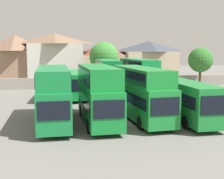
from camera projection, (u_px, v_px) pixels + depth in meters
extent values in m
plane|color=slate|center=(93.00, 93.00, 44.75)|extent=(140.00, 140.00, 0.00)
cube|color=gray|center=(87.00, 82.00, 51.20)|extent=(56.00, 0.50, 1.80)
cube|color=#167C3B|center=(54.00, 103.00, 26.25)|extent=(2.55, 10.69, 2.96)
cube|color=black|center=(54.00, 111.00, 20.98)|extent=(2.23, 0.08, 1.33)
cube|color=black|center=(54.00, 99.00, 26.21)|extent=(2.59, 9.83, 0.93)
cube|color=#167C3B|center=(53.00, 76.00, 26.22)|extent=(2.50, 10.15, 1.51)
cube|color=black|center=(53.00, 76.00, 26.22)|extent=(2.59, 9.62, 1.06)
cylinder|color=black|center=(70.00, 126.00, 23.41)|extent=(0.30, 1.10, 1.10)
cylinder|color=black|center=(38.00, 128.00, 22.98)|extent=(0.30, 1.10, 1.10)
cylinder|color=black|center=(66.00, 110.00, 29.86)|extent=(0.30, 1.10, 1.10)
cylinder|color=black|center=(42.00, 111.00, 29.43)|extent=(0.30, 1.10, 1.10)
cube|color=#148031|center=(98.00, 102.00, 26.45)|extent=(2.61, 10.05, 2.96)
cube|color=black|center=(109.00, 109.00, 21.51)|extent=(2.24, 0.10, 1.33)
cube|color=black|center=(98.00, 98.00, 26.41)|extent=(2.65, 9.25, 0.93)
cube|color=#148031|center=(98.00, 76.00, 26.40)|extent=(2.56, 9.55, 1.63)
cube|color=black|center=(98.00, 76.00, 26.40)|extent=(2.65, 9.05, 1.14)
cylinder|color=black|center=(119.00, 125.00, 23.83)|extent=(0.31, 1.10, 1.10)
cylinder|color=black|center=(89.00, 126.00, 23.37)|extent=(0.31, 1.10, 1.10)
cylinder|color=black|center=(105.00, 110.00, 29.87)|extent=(0.31, 1.10, 1.10)
cylinder|color=black|center=(81.00, 111.00, 29.42)|extent=(0.31, 1.10, 1.10)
cube|color=#1A8031|center=(141.00, 100.00, 27.72)|extent=(3.18, 10.76, 2.98)
cube|color=black|center=(165.00, 106.00, 22.55)|extent=(2.27, 0.21, 1.34)
cube|color=black|center=(141.00, 96.00, 27.68)|extent=(3.17, 9.91, 0.94)
cube|color=#1A8031|center=(140.00, 75.00, 27.70)|extent=(3.10, 10.22, 1.42)
cube|color=black|center=(140.00, 75.00, 27.70)|extent=(3.16, 9.70, 0.99)
cylinder|color=black|center=(168.00, 121.00, 25.01)|extent=(0.36, 1.12, 1.10)
cylinder|color=black|center=(140.00, 123.00, 24.44)|extent=(0.36, 1.12, 1.10)
cylinder|color=black|center=(141.00, 107.00, 31.35)|extent=(0.36, 1.12, 1.10)
cylinder|color=black|center=(119.00, 108.00, 30.77)|extent=(0.36, 1.12, 1.10)
cube|color=#1A7D32|center=(181.00, 98.00, 28.28)|extent=(2.54, 11.98, 3.16)
cube|color=black|center=(215.00, 105.00, 22.38)|extent=(2.19, 0.09, 1.42)
cube|color=black|center=(181.00, 94.00, 28.23)|extent=(2.58, 11.02, 1.00)
cylinder|color=black|center=(212.00, 121.00, 25.05)|extent=(0.30, 1.10, 1.10)
cylinder|color=black|center=(186.00, 122.00, 24.63)|extent=(0.30, 1.10, 1.10)
cylinder|color=black|center=(177.00, 105.00, 32.29)|extent=(0.30, 1.10, 1.10)
cylinder|color=black|center=(156.00, 106.00, 31.86)|extent=(0.30, 1.10, 1.10)
cube|color=#117D35|center=(58.00, 83.00, 40.23)|extent=(3.38, 10.33, 3.18)
cube|color=black|center=(55.00, 85.00, 35.16)|extent=(2.28, 0.26, 1.43)
cube|color=black|center=(58.00, 81.00, 40.18)|extent=(3.35, 9.52, 1.00)
cylinder|color=black|center=(67.00, 97.00, 37.44)|extent=(0.39, 1.12, 1.10)
cylinder|color=black|center=(47.00, 98.00, 37.18)|extent=(0.39, 1.12, 1.10)
cylinder|color=black|center=(68.00, 91.00, 43.65)|extent=(0.39, 1.12, 1.10)
cylinder|color=black|center=(51.00, 91.00, 43.38)|extent=(0.39, 1.12, 1.10)
cube|color=#148635|center=(74.00, 83.00, 41.03)|extent=(3.00, 11.09, 3.05)
cube|color=black|center=(79.00, 85.00, 35.66)|extent=(2.28, 0.17, 1.37)
cube|color=black|center=(74.00, 81.00, 40.99)|extent=(3.00, 10.21, 0.96)
cylinder|color=black|center=(87.00, 97.00, 38.18)|extent=(0.34, 1.11, 1.10)
cylinder|color=black|center=(67.00, 97.00, 37.65)|extent=(0.34, 1.11, 1.10)
cylinder|color=black|center=(80.00, 90.00, 44.77)|extent=(0.34, 1.11, 1.10)
cylinder|color=black|center=(63.00, 90.00, 44.23)|extent=(0.34, 1.11, 1.10)
cube|color=#107C36|center=(108.00, 83.00, 41.56)|extent=(3.00, 10.51, 3.00)
cube|color=black|center=(114.00, 85.00, 36.38)|extent=(2.19, 0.19, 1.35)
cube|color=black|center=(108.00, 80.00, 41.51)|extent=(3.00, 9.68, 0.95)
cube|color=#107C36|center=(108.00, 66.00, 41.51)|extent=(2.92, 9.99, 1.62)
cube|color=black|center=(108.00, 66.00, 41.51)|extent=(2.99, 9.47, 1.14)
cylinder|color=black|center=(120.00, 96.00, 38.72)|extent=(0.35, 1.11, 1.10)
cylinder|color=black|center=(102.00, 96.00, 38.40)|extent=(0.35, 1.11, 1.10)
cylinder|color=black|center=(113.00, 89.00, 45.05)|extent=(0.35, 1.11, 1.10)
cylinder|color=black|center=(97.00, 90.00, 44.73)|extent=(0.35, 1.11, 1.10)
cube|color=#13843D|center=(139.00, 82.00, 42.40)|extent=(3.14, 10.63, 3.19)
cube|color=black|center=(153.00, 83.00, 37.28)|extent=(2.26, 0.20, 1.44)
cube|color=black|center=(139.00, 79.00, 42.35)|extent=(3.14, 9.79, 1.01)
cube|color=#13843D|center=(138.00, 65.00, 42.35)|extent=(3.06, 10.10, 1.49)
cube|color=black|center=(138.00, 65.00, 42.35)|extent=(3.12, 9.58, 1.05)
cylinder|color=black|center=(156.00, 95.00, 39.73)|extent=(0.36, 1.11, 1.10)
cylinder|color=black|center=(138.00, 95.00, 39.16)|extent=(0.36, 1.11, 1.10)
cylinder|color=black|center=(139.00, 89.00, 46.00)|extent=(0.36, 1.11, 1.10)
cylinder|color=black|center=(124.00, 89.00, 45.43)|extent=(0.36, 1.11, 1.10)
cube|color=#9E7A60|center=(16.00, 67.00, 58.25)|extent=(8.72, 7.95, 6.14)
pyramid|color=brown|center=(15.00, 43.00, 57.67)|extent=(9.16, 8.35, 2.91)
cube|color=silver|center=(55.00, 63.00, 58.52)|extent=(9.86, 7.88, 7.43)
pyramid|color=brown|center=(55.00, 39.00, 57.92)|extent=(10.36, 8.28, 1.94)
cube|color=tan|center=(104.00, 68.00, 61.87)|extent=(8.86, 6.07, 5.20)
pyramid|color=brown|center=(103.00, 50.00, 61.39)|extent=(9.30, 6.37, 2.22)
cube|color=#C6B293|center=(149.00, 66.00, 63.39)|extent=(10.51, 6.47, 5.93)
pyramid|color=#3D424C|center=(150.00, 46.00, 62.86)|extent=(11.03, 6.80, 2.18)
cylinder|color=brown|center=(200.00, 78.00, 52.78)|extent=(0.45, 0.45, 3.13)
sphere|color=#2D6B28|center=(201.00, 60.00, 52.39)|extent=(4.21, 4.21, 4.21)
cylinder|color=brown|center=(104.00, 76.00, 54.14)|extent=(0.43, 0.43, 3.34)
sphere|color=#387F33|center=(104.00, 57.00, 53.70)|extent=(5.11, 5.11, 5.11)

